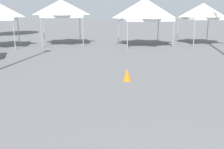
{
  "coord_description": "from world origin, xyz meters",
  "views": [
    {
      "loc": [
        -1.45,
        -1.04,
        2.68
      ],
      "look_at": [
        -0.52,
        4.42,
        1.3
      ],
      "focal_mm": 42.35,
      "sensor_mm": 36.0,
      "label": 1
    }
  ],
  "objects_px": {
    "traffic_cone_lot_center": "(127,75)",
    "canopy_tent_left_of_center": "(61,9)",
    "canopy_tent_behind_right": "(203,11)",
    "canopy_tent_right_of_center": "(145,10)"
  },
  "relations": [
    {
      "from": "traffic_cone_lot_center",
      "to": "canopy_tent_left_of_center",
      "type": "bearing_deg",
      "value": 102.66
    },
    {
      "from": "canopy_tent_left_of_center",
      "to": "canopy_tent_behind_right",
      "type": "distance_m",
      "value": 10.82
    },
    {
      "from": "canopy_tent_right_of_center",
      "to": "canopy_tent_behind_right",
      "type": "relative_size",
      "value": 1.12
    },
    {
      "from": "canopy_tent_left_of_center",
      "to": "canopy_tent_behind_right",
      "type": "height_order",
      "value": "canopy_tent_left_of_center"
    },
    {
      "from": "canopy_tent_left_of_center",
      "to": "traffic_cone_lot_center",
      "type": "height_order",
      "value": "canopy_tent_left_of_center"
    },
    {
      "from": "canopy_tent_left_of_center",
      "to": "canopy_tent_right_of_center",
      "type": "height_order",
      "value": "canopy_tent_right_of_center"
    },
    {
      "from": "canopy_tent_right_of_center",
      "to": "canopy_tent_behind_right",
      "type": "bearing_deg",
      "value": 1.8
    },
    {
      "from": "traffic_cone_lot_center",
      "to": "canopy_tent_behind_right",
      "type": "bearing_deg",
      "value": 50.11
    },
    {
      "from": "canopy_tent_left_of_center",
      "to": "traffic_cone_lot_center",
      "type": "xyz_separation_m",
      "value": [
        2.53,
        -11.27,
        -2.46
      ]
    },
    {
      "from": "canopy_tent_left_of_center",
      "to": "canopy_tent_right_of_center",
      "type": "xyz_separation_m",
      "value": [
        6.04,
        -1.63,
        -0.07
      ]
    }
  ]
}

